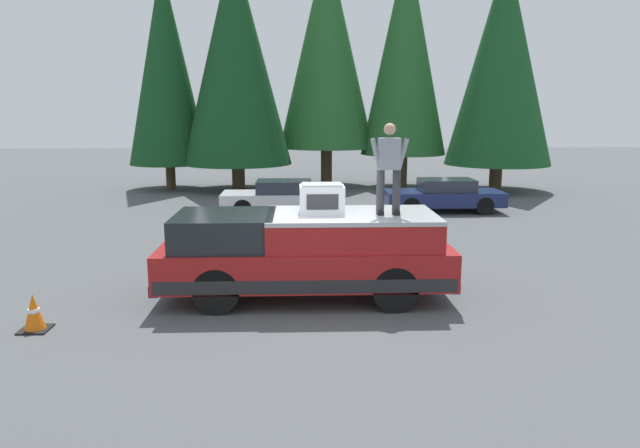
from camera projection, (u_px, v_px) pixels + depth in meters
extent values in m
plane|color=#4C4F51|center=(313.00, 304.00, 11.19)|extent=(90.00, 90.00, 0.00)
cube|color=maroon|center=(305.00, 262.00, 11.45)|extent=(2.00, 5.50, 0.70)
cube|color=#232326|center=(305.00, 272.00, 11.49)|extent=(2.01, 5.39, 0.24)
cube|color=black|center=(225.00, 230.00, 11.27)|extent=(1.84, 1.87, 0.60)
cube|color=maroon|center=(351.00, 231.00, 11.37)|extent=(1.92, 3.19, 0.52)
cube|color=#A8AAAF|center=(352.00, 215.00, 11.31)|extent=(1.94, 3.19, 0.08)
cube|color=#232326|center=(165.00, 277.00, 11.41)|extent=(1.96, 0.16, 0.20)
cube|color=#B2B5BA|center=(444.00, 274.00, 11.60)|extent=(1.96, 0.16, 0.20)
cylinder|color=black|center=(216.00, 290.00, 10.61)|extent=(0.30, 0.84, 0.84)
cylinder|color=black|center=(227.00, 266.00, 12.28)|extent=(0.30, 0.84, 0.84)
cylinder|color=black|center=(395.00, 289.00, 10.73)|extent=(0.30, 0.84, 0.84)
cylinder|color=black|center=(382.00, 264.00, 12.39)|extent=(0.30, 0.84, 0.84)
cube|color=silver|center=(322.00, 199.00, 11.30)|extent=(0.64, 0.84, 0.52)
cube|color=#2D2D30|center=(323.00, 202.00, 10.98)|extent=(0.01, 0.59, 0.29)
cube|color=#99999E|center=(322.00, 185.00, 11.24)|extent=(0.58, 0.76, 0.04)
cylinder|color=#333338|center=(396.00, 192.00, 11.13)|extent=(0.15, 0.15, 0.84)
cube|color=black|center=(396.00, 212.00, 11.17)|extent=(0.26, 0.11, 0.08)
cylinder|color=#333338|center=(380.00, 192.00, 11.12)|extent=(0.15, 0.15, 0.84)
cube|color=black|center=(380.00, 212.00, 11.15)|extent=(0.26, 0.11, 0.08)
cube|color=#9399A3|center=(389.00, 154.00, 10.99)|extent=(0.24, 0.40, 0.58)
sphere|color=tan|center=(390.00, 129.00, 10.91)|extent=(0.22, 0.22, 0.22)
cylinder|color=#9399A3|center=(403.00, 154.00, 10.97)|extent=(0.09, 0.23, 0.58)
cylinder|color=#9399A3|center=(376.00, 154.00, 10.95)|extent=(0.09, 0.23, 0.58)
cube|color=navy|center=(443.00, 198.00, 21.12)|extent=(1.64, 4.10, 0.50)
cube|color=#282D38|center=(447.00, 185.00, 21.04)|extent=(1.31, 1.89, 0.42)
cylinder|color=black|center=(411.00, 206.00, 20.41)|extent=(0.20, 0.62, 0.62)
cylinder|color=black|center=(404.00, 200.00, 21.82)|extent=(0.20, 0.62, 0.62)
cylinder|color=black|center=(485.00, 206.00, 20.50)|extent=(0.20, 0.62, 0.62)
cylinder|color=black|center=(473.00, 200.00, 21.91)|extent=(0.20, 0.62, 0.62)
cube|color=silver|center=(281.00, 200.00, 20.72)|extent=(1.64, 4.10, 0.50)
cube|color=#282D38|center=(284.00, 186.00, 20.64)|extent=(1.31, 1.89, 0.42)
cylinder|color=black|center=(243.00, 208.00, 20.01)|extent=(0.20, 0.62, 0.62)
cylinder|color=black|center=(247.00, 202.00, 21.42)|extent=(0.20, 0.62, 0.62)
cylinder|color=black|center=(319.00, 208.00, 20.10)|extent=(0.20, 0.62, 0.62)
cylinder|color=black|center=(317.00, 201.00, 21.51)|extent=(0.20, 0.62, 0.62)
cube|color=black|center=(35.00, 329.00, 9.86)|extent=(0.47, 0.47, 0.03)
cone|color=orange|center=(34.00, 312.00, 9.81)|extent=(0.36, 0.36, 0.62)
cylinder|color=white|center=(34.00, 310.00, 9.80)|extent=(0.19, 0.19, 0.06)
cylinder|color=#4C3826|center=(495.00, 177.00, 26.53)|extent=(0.55, 0.55, 1.17)
cone|color=#194C23|center=(502.00, 60.00, 25.56)|extent=(4.58, 4.58, 8.95)
cylinder|color=#4C3826|center=(402.00, 171.00, 27.71)|extent=(0.46, 0.46, 1.53)
cone|color=#235B28|center=(405.00, 49.00, 26.68)|extent=(3.87, 3.87, 9.32)
cylinder|color=#4C3826|center=(326.00, 167.00, 28.18)|extent=(0.53, 0.53, 1.79)
cone|color=#235B28|center=(327.00, 46.00, 27.13)|extent=(4.39, 4.39, 9.19)
cylinder|color=#4C3826|center=(239.00, 177.00, 26.75)|extent=(0.57, 0.57, 1.17)
cone|color=#14421E|center=(235.00, 56.00, 25.76)|extent=(4.77, 4.77, 9.30)
cylinder|color=#4C3826|center=(171.00, 176.00, 27.15)|extent=(0.42, 0.42, 1.13)
cone|color=#14421E|center=(165.00, 65.00, 26.21)|extent=(3.52, 3.52, 8.69)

